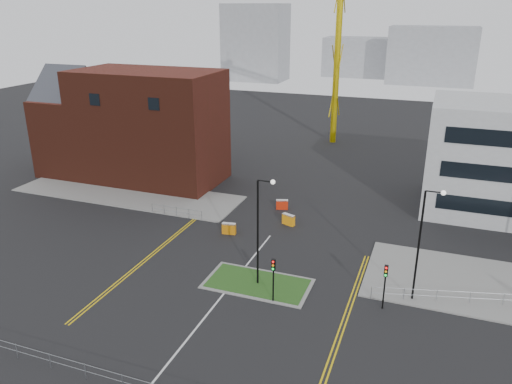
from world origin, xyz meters
TOP-DOWN VIEW (x-y plane):
  - ground at (0.00, 0.00)m, footprint 200.00×200.00m
  - pavement_left at (-20.00, 22.00)m, footprint 28.00×8.00m
  - island_kerb at (2.00, 8.00)m, footprint 8.60×4.60m
  - grass_island at (2.00, 8.00)m, footprint 8.00×4.00m
  - brick_building at (-22.97, 28.00)m, footprint 24.20×10.07m
  - streetlamp_island at (2.22, 8.00)m, footprint 1.46×0.36m
  - streetlamp_right_near at (14.22, 10.00)m, footprint 1.46×0.36m
  - traffic_light_island at (4.00, 5.98)m, footprint 0.28×0.33m
  - traffic_light_right at (12.00, 7.98)m, footprint 0.28×0.33m
  - railing_front at (0.00, -6.00)m, footprint 24.05×0.05m
  - railing_left at (-11.00, 18.00)m, footprint 6.05×0.05m
  - railing_right at (20.50, 11.50)m, footprint 19.05×5.05m
  - centre_line at (0.00, 2.00)m, footprint 0.15×30.00m
  - yellow_left_a at (-9.00, 10.00)m, footprint 0.12×24.00m
  - yellow_left_b at (-8.70, 10.00)m, footprint 0.12×24.00m
  - yellow_right_a at (9.50, 6.00)m, footprint 0.12×20.00m
  - yellow_right_b at (9.80, 6.00)m, footprint 0.12×20.00m
  - skyline_a at (-40.00, 120.00)m, footprint 18.00×12.00m
  - skyline_b at (10.00, 130.00)m, footprint 24.00×12.00m
  - skyline_d at (-8.00, 140.00)m, footprint 30.00×12.00m
  - barrier_left at (-1.00, 24.00)m, footprint 1.38×0.81m
  - barrier_mid at (-4.00, 16.00)m, footprint 1.41×0.65m
  - barrier_right at (0.91, 20.18)m, footprint 1.45×0.91m

SIDE VIEW (x-z plane):
  - ground at x=0.00m, z-range 0.00..0.00m
  - centre_line at x=0.00m, z-range 0.00..0.01m
  - yellow_left_a at x=-9.00m, z-range 0.00..0.01m
  - yellow_left_b at x=-8.70m, z-range 0.00..0.01m
  - yellow_right_a at x=9.50m, z-range 0.00..0.01m
  - yellow_right_b at x=9.80m, z-range 0.00..0.01m
  - island_kerb at x=2.00m, z-range 0.00..0.08m
  - pavement_left at x=-20.00m, z-range 0.00..0.12m
  - grass_island at x=2.00m, z-range 0.00..0.12m
  - barrier_left at x=-1.00m, z-range 0.05..1.15m
  - barrier_mid at x=-4.00m, z-range 0.05..1.19m
  - barrier_right at x=0.91m, z-range 0.05..1.21m
  - railing_left at x=-11.00m, z-range 0.19..1.29m
  - railing_right at x=20.50m, z-range 0.23..1.33m
  - railing_front at x=0.00m, z-range 0.23..1.33m
  - traffic_light_island at x=4.00m, z-range 0.74..4.39m
  - traffic_light_right at x=12.00m, z-range 0.74..4.39m
  - streetlamp_island at x=2.22m, z-range 0.82..10.00m
  - streetlamp_right_near at x=14.22m, z-range 0.82..10.00m
  - skyline_d at x=-8.00m, z-range 0.00..12.00m
  - brick_building at x=-22.97m, z-range -0.27..13.97m
  - skyline_b at x=10.00m, z-range 0.00..16.00m
  - skyline_a at x=-40.00m, z-range 0.00..22.00m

